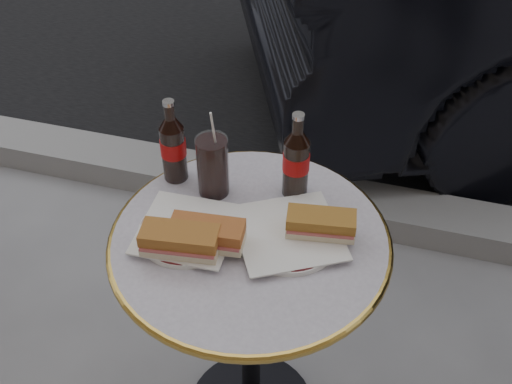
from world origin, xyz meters
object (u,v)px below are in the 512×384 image
(plate_right, at_px, (288,235))
(cola_bottle_right, at_px, (296,155))
(bistro_table, at_px, (251,337))
(cola_bottle_left, at_px, (172,140))
(cola_glass, at_px, (213,166))
(plate_left, at_px, (187,231))

(plate_right, bearing_deg, cola_bottle_right, 97.59)
(bistro_table, distance_m, cola_bottle_left, 0.55)
(bistro_table, distance_m, plate_right, 0.38)
(cola_bottle_right, bearing_deg, plate_right, -82.41)
(cola_bottle_left, bearing_deg, cola_bottle_right, 4.38)
(plate_right, distance_m, cola_bottle_left, 0.35)
(plate_right, distance_m, cola_bottle_right, 0.18)
(cola_bottle_left, relative_size, cola_glass, 1.42)
(cola_bottle_left, bearing_deg, plate_left, -61.94)
(plate_right, height_order, cola_bottle_right, cola_bottle_right)
(plate_left, bearing_deg, cola_glass, 85.26)
(cola_bottle_left, xyz_separation_m, cola_bottle_right, (0.29, 0.02, 0.00))
(cola_bottle_right, xyz_separation_m, cola_glass, (-0.18, -0.05, -0.03))
(plate_left, xyz_separation_m, cola_bottle_right, (0.20, 0.20, 0.11))
(bistro_table, distance_m, cola_glass, 0.47)
(plate_left, height_order, plate_right, same)
(plate_right, height_order, cola_bottle_left, cola_bottle_left)
(cola_bottle_left, xyz_separation_m, cola_glass, (0.10, -0.03, -0.03))
(plate_right, bearing_deg, bistro_table, -164.53)
(plate_right, relative_size, cola_bottle_right, 1.04)
(plate_left, relative_size, cola_glass, 1.40)
(plate_left, distance_m, cola_bottle_left, 0.22)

